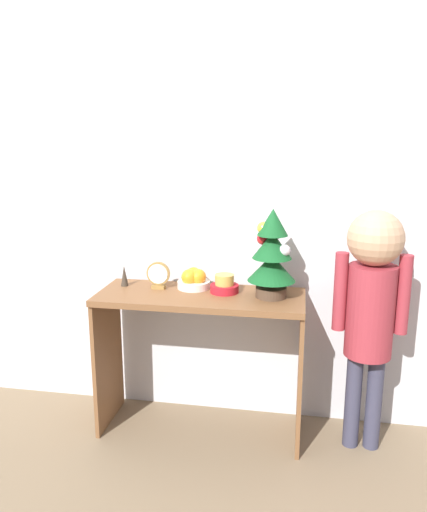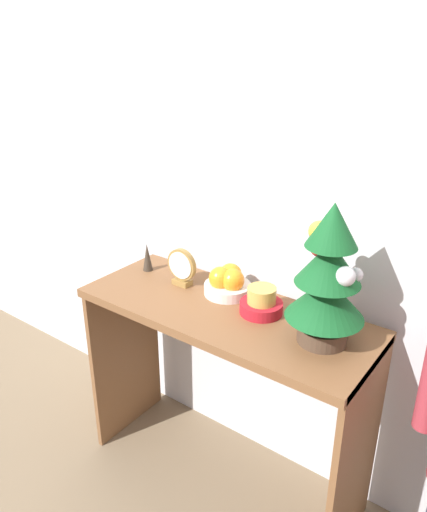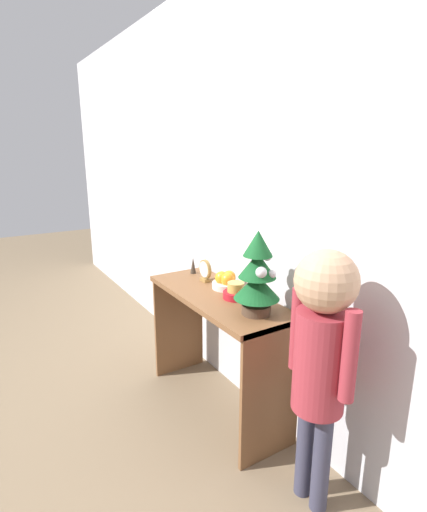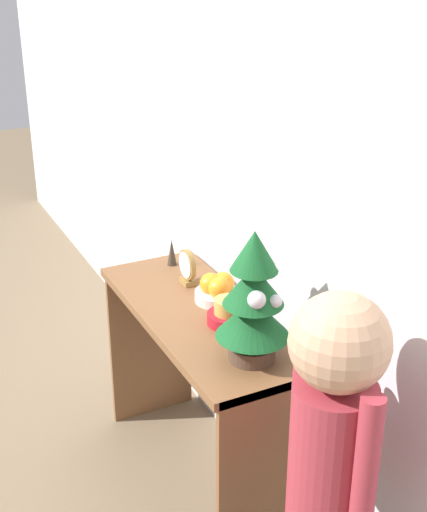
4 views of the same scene
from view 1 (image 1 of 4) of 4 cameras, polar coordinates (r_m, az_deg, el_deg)
The scene contains 9 objects.
ground_plane at distance 2.57m, azimuth -2.35°, elevation -21.35°, with size 12.00×12.00×0.00m, color #7A664C.
back_wall at distance 2.55m, azimuth -0.50°, elevation 8.54°, with size 7.00×0.05×2.50m, color silver.
console_table at distance 2.48m, azimuth -1.50°, elevation -8.31°, with size 1.00×0.39×0.73m.
mini_tree at distance 2.34m, azimuth 6.70°, elevation 0.23°, with size 0.23×0.23×0.42m.
fruit_bowl at distance 2.51m, azimuth -2.28°, elevation -2.70°, with size 0.16×0.16×0.10m.
singing_bowl at distance 2.44m, azimuth 1.26°, elevation -3.36°, with size 0.14×0.14×0.09m.
desk_clock at distance 2.51m, azimuth -6.32°, elevation -2.24°, with size 0.12×0.04×0.14m.
figurine at distance 2.58m, azimuth -10.16°, elevation -2.22°, with size 0.04×0.04×0.11m.
child_figure at distance 2.38m, azimuth 17.58°, elevation -4.45°, with size 0.34×0.25×1.16m.
Camera 1 is at (0.47, -2.07, 1.46)m, focal length 35.00 mm.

